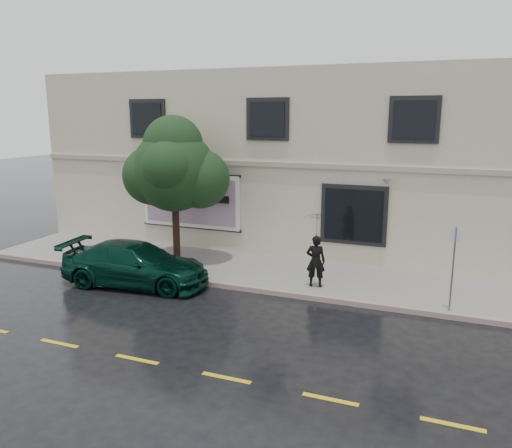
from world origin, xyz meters
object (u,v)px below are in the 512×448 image
(car, at_px, (135,264))
(pedestrian, at_px, (316,261))
(street_tree, at_px, (174,171))
(fire_hydrant, at_px, (153,254))

(car, height_order, pedestrian, pedestrian)
(street_tree, bearing_deg, fire_hydrant, -131.26)
(fire_hydrant, bearing_deg, street_tree, 31.57)
(pedestrian, distance_m, street_tree, 6.00)
(street_tree, relative_size, fire_hydrant, 6.72)
(pedestrian, xyz_separation_m, fire_hydrant, (-5.99, 0.20, -0.47))
(car, xyz_separation_m, pedestrian, (5.50, 1.55, 0.27))
(car, distance_m, fire_hydrant, 1.83)
(car, height_order, street_tree, street_tree)
(pedestrian, height_order, street_tree, street_tree)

